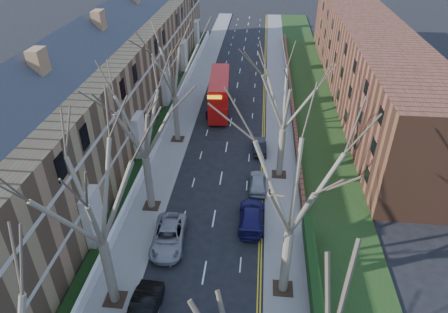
# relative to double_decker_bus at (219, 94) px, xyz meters

# --- Properties ---
(pavement_left) EXTENTS (3.00, 102.00, 0.12)m
(pavement_left) POSITION_rel_double_decker_bus_xyz_m (-4.20, 2.50, -2.11)
(pavement_left) COLOR slate
(pavement_left) RESTS_ON ground
(pavement_right) EXTENTS (3.00, 102.00, 0.12)m
(pavement_right) POSITION_rel_double_decker_bus_xyz_m (7.80, 2.50, -2.11)
(pavement_right) COLOR slate
(pavement_right) RESTS_ON ground
(terrace_left) EXTENTS (9.70, 78.00, 13.60)m
(terrace_left) POSITION_rel_double_decker_bus_xyz_m (-11.85, -5.50, 3.36)
(terrace_left) COLOR #9A744E
(terrace_left) RESTS_ON ground
(flats_right) EXTENTS (13.97, 54.00, 10.00)m
(flats_right) POSITION_rel_double_decker_bus_xyz_m (19.26, 6.50, 2.81)
(flats_right) COLOR brown
(flats_right) RESTS_ON ground
(front_wall_left) EXTENTS (0.30, 78.00, 1.00)m
(front_wall_left) POSITION_rel_double_decker_bus_xyz_m (-5.85, -5.50, -1.55)
(front_wall_left) COLOR white
(front_wall_left) RESTS_ON ground
(grass_verge_right) EXTENTS (6.00, 102.00, 0.06)m
(grass_verge_right) POSITION_rel_double_decker_bus_xyz_m (12.30, 2.50, -2.02)
(grass_verge_right) COLOR #1B3413
(grass_verge_right) RESTS_ON ground
(tree_left_mid) EXTENTS (10.50, 10.50, 14.71)m
(tree_left_mid) POSITION_rel_double_decker_bus_xyz_m (-3.90, -30.50, 7.39)
(tree_left_mid) COLOR brown
(tree_left_mid) RESTS_ON ground
(tree_left_far) EXTENTS (10.15, 10.15, 14.22)m
(tree_left_far) POSITION_rel_double_decker_bus_xyz_m (-3.90, -20.50, 7.07)
(tree_left_far) COLOR brown
(tree_left_far) RESTS_ON ground
(tree_left_dist) EXTENTS (10.50, 10.50, 14.71)m
(tree_left_dist) POSITION_rel_double_decker_bus_xyz_m (-3.90, -8.50, 7.39)
(tree_left_dist) COLOR brown
(tree_left_dist) RESTS_ON ground
(tree_right_mid) EXTENTS (10.50, 10.50, 14.71)m
(tree_right_mid) POSITION_rel_double_decker_bus_xyz_m (7.50, -28.50, 7.39)
(tree_right_mid) COLOR brown
(tree_right_mid) RESTS_ON ground
(tree_right_far) EXTENTS (10.15, 10.15, 14.22)m
(tree_right_far) POSITION_rel_double_decker_bus_xyz_m (7.50, -14.50, 7.07)
(tree_right_far) COLOR brown
(tree_right_far) RESTS_ON ground
(double_decker_bus) EXTENTS (3.21, 10.66, 4.42)m
(double_decker_bus) POSITION_rel_double_decker_bus_xyz_m (0.00, 0.00, 0.00)
(double_decker_bus) COLOR #BA100D
(double_decker_bus) RESTS_ON ground
(car_left_mid) EXTENTS (1.83, 4.79, 1.56)m
(car_left_mid) POSITION_rel_double_decker_bus_xyz_m (-1.56, -31.80, -1.39)
(car_left_mid) COLOR black
(car_left_mid) RESTS_ON ground
(car_left_far) EXTENTS (2.81, 5.49, 1.49)m
(car_left_far) POSITION_rel_double_decker_bus_xyz_m (-1.39, -24.80, -1.43)
(car_left_far) COLOR gray
(car_left_far) RESTS_ON ground
(car_right_near) EXTENTS (2.10, 5.13, 1.49)m
(car_right_near) POSITION_rel_double_decker_bus_xyz_m (5.02, -21.77, -1.42)
(car_right_near) COLOR #1B1750
(car_right_near) RESTS_ON ground
(car_right_mid) EXTENTS (1.72, 4.08, 1.38)m
(car_right_mid) POSITION_rel_double_decker_bus_xyz_m (5.43, -16.80, -1.48)
(car_right_mid) COLOR #979CA0
(car_right_mid) RESTS_ON ground
(car_right_far) EXTENTS (1.64, 4.02, 1.30)m
(car_right_far) POSITION_rel_double_decker_bus_xyz_m (5.44, -9.98, -1.52)
(car_right_far) COLOR black
(car_right_far) RESTS_ON ground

